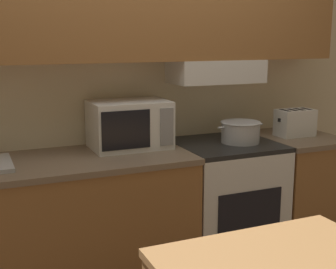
# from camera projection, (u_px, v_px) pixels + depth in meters

# --- Properties ---
(ground_plane) EXTENTS (16.00, 16.00, 0.00)m
(ground_plane) POSITION_uv_depth(u_px,v_px,m) (131.00, 260.00, 3.48)
(ground_plane) COLOR #3D2D23
(wall_back) EXTENTS (5.33, 0.38, 2.55)m
(wall_back) POSITION_uv_depth(u_px,v_px,m) (133.00, 57.00, 3.13)
(wall_back) COLOR beige
(wall_back) RESTS_ON ground_plane
(lower_counter_main) EXTENTS (1.73, 0.68, 0.91)m
(lower_counter_main) POSITION_uv_depth(u_px,v_px,m) (52.00, 233.00, 2.85)
(lower_counter_main) COLOR #936033
(lower_counter_main) RESTS_ON ground_plane
(lower_counter_right_stub) EXTENTS (0.54, 0.68, 0.91)m
(lower_counter_right_stub) POSITION_uv_depth(u_px,v_px,m) (294.00, 194.00, 3.56)
(lower_counter_right_stub) COLOR #936033
(lower_counter_right_stub) RESTS_ON ground_plane
(stove_range) EXTENTS (0.67, 0.66, 0.91)m
(stove_range) POSITION_uv_depth(u_px,v_px,m) (224.00, 205.00, 3.32)
(stove_range) COLOR silver
(stove_range) RESTS_ON ground_plane
(cooking_pot) EXTENTS (0.35, 0.28, 0.15)m
(cooking_pot) POSITION_uv_depth(u_px,v_px,m) (240.00, 131.00, 3.22)
(cooking_pot) COLOR #B7BABF
(cooking_pot) RESTS_ON stove_range
(microwave) EXTENTS (0.50, 0.36, 0.31)m
(microwave) POSITION_uv_depth(u_px,v_px,m) (129.00, 124.00, 3.06)
(microwave) COLOR silver
(microwave) RESTS_ON lower_counter_main
(toaster) EXTENTS (0.28, 0.16, 0.20)m
(toaster) POSITION_uv_depth(u_px,v_px,m) (295.00, 123.00, 3.43)
(toaster) COLOR silver
(toaster) RESTS_ON lower_counter_right_stub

